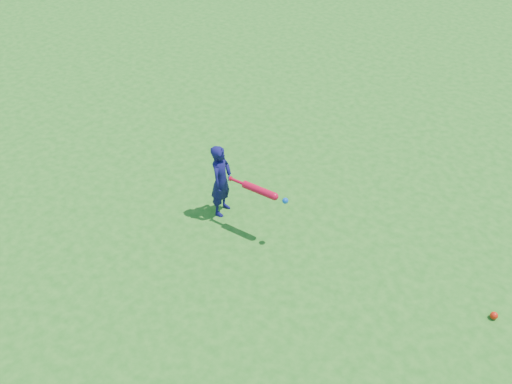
{
  "coord_description": "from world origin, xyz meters",
  "views": [
    {
      "loc": [
        3.26,
        -4.48,
        4.57
      ],
      "look_at": [
        0.25,
        -0.27,
        0.52
      ],
      "focal_mm": 40.0,
      "sensor_mm": 36.0,
      "label": 1
    }
  ],
  "objects": [
    {
      "name": "ground_ball_red",
      "position": [
        3.03,
        -0.02,
        0.04
      ],
      "size": [
        0.08,
        0.08,
        0.08
      ],
      "primitive_type": "sphere",
      "color": "red",
      "rests_on": "ground"
    },
    {
      "name": "child",
      "position": [
        -0.25,
        -0.29,
        0.48
      ],
      "size": [
        0.29,
        0.39,
        0.95
      ],
      "primitive_type": "imported",
      "rotation": [
        0.0,
        0.0,
        1.77
      ],
      "color": "#12104E",
      "rests_on": "ground"
    },
    {
      "name": "ground",
      "position": [
        0.0,
        0.0,
        0.0
      ],
      "size": [
        80.0,
        80.0,
        0.0
      ],
      "primitive_type": "plane",
      "color": "#216B19",
      "rests_on": "ground"
    },
    {
      "name": "bat_swing",
      "position": [
        0.36,
        -0.31,
        0.61
      ],
      "size": [
        0.79,
        0.1,
        0.09
      ],
      "rotation": [
        0.0,
        0.0,
        0.03
      ],
      "color": "red",
      "rests_on": "ground"
    }
  ]
}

